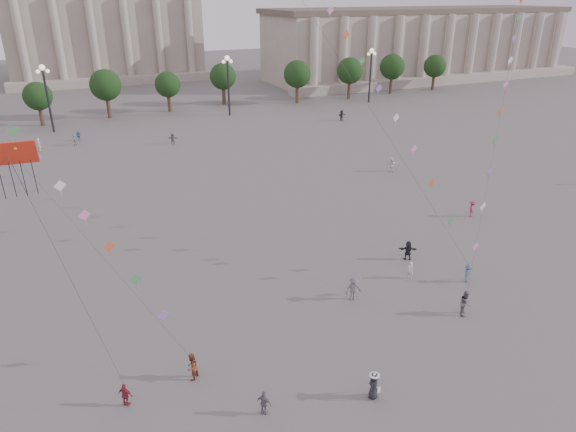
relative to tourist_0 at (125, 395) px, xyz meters
name	(u,v)px	position (x,y,z in m)	size (l,w,h in m)	color
ground	(351,377)	(12.58, -3.04, -0.74)	(360.00, 360.00, 0.00)	#5B5856
hall_east	(420,44)	(87.58, 90.86, 7.69)	(84.00, 26.22, 17.20)	gray
hall_central	(102,20)	(12.58, 126.18, 13.49)	(48.30, 34.30, 35.50)	gray
tree_row	(137,84)	(12.58, 74.96, 4.66)	(137.12, 5.12, 8.00)	#3C291E
lamp_post_mid_west	(45,86)	(-2.42, 66.96, 6.61)	(2.00, 0.90, 10.65)	#262628
lamp_post_mid_east	(228,75)	(27.58, 66.96, 6.61)	(2.00, 0.90, 10.65)	#262628
lamp_post_far_east	(371,66)	(57.58, 66.96, 6.61)	(2.00, 0.90, 10.65)	#262628
person_crowd_0	(78,136)	(1.01, 59.68, 0.02)	(0.88, 0.37, 1.51)	#385D7F
person_crowd_3	(408,250)	(24.38, 7.72, 0.11)	(1.58, 0.50, 1.70)	black
person_crowd_4	(75,140)	(0.36, 57.11, 0.08)	(1.51, 0.48, 1.63)	#B2B2AE
person_crowd_6	(353,289)	(16.92, 4.17, 0.20)	(1.22, 0.70, 1.88)	#57575B
person_crowd_7	(392,164)	(36.51, 27.91, 0.18)	(1.71, 0.54, 1.84)	white
person_crowd_8	(472,209)	(35.80, 12.65, 0.11)	(1.09, 0.63, 1.69)	#9E2B45
person_crowd_9	(342,115)	(44.38, 54.85, 0.21)	(1.75, 0.56, 1.89)	#222228
person_crowd_10	(39,144)	(-4.47, 56.10, 0.18)	(0.67, 0.44, 1.84)	silver
person_crowd_12	(173,139)	(13.80, 51.82, 0.09)	(1.53, 0.49, 1.65)	slate
person_crowd_13	(410,270)	(22.68, 5.06, 0.00)	(0.54, 0.35, 1.48)	silver
tourist_0	(125,395)	(0.00, 0.00, 0.00)	(0.86, 0.36, 1.48)	maroon
tourist_3	(264,403)	(6.76, -3.67, 0.01)	(0.88, 0.37, 1.50)	slate
kite_flyer_0	(192,367)	(3.89, 0.63, 0.13)	(0.85, 0.66, 1.74)	brown
kite_flyer_1	(468,274)	(26.43, 2.72, 0.02)	(0.98, 0.56, 1.51)	#37577C
kite_flyer_2	(465,303)	(23.19, -0.64, 0.20)	(0.91, 0.71, 1.87)	#5A5B5F
hat_person	(374,385)	(12.84, -4.99, 0.14)	(0.97, 0.92, 1.69)	black
dragon_kite	(12,172)	(-2.88, -1.40, 13.74)	(2.58, 1.04, 14.35)	red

